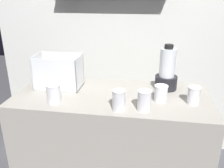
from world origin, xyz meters
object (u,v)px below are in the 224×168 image
(blender_pitcher, at_px, (167,72))
(juice_cup_beet_far_left, at_px, (54,95))
(juice_cup_beet_right, at_px, (161,94))
(juice_cup_mango_middle, at_px, (144,102))
(carrot_display_bin, at_px, (59,77))
(juice_cup_beet_far_right, at_px, (194,97))
(juice_cup_beet_left, at_px, (119,101))

(blender_pitcher, relative_size, juice_cup_beet_far_left, 2.62)
(blender_pitcher, relative_size, juice_cup_beet_right, 3.02)
(juice_cup_beet_far_left, xyz_separation_m, juice_cup_mango_middle, (0.60, -0.02, 0.00))
(carrot_display_bin, distance_m, juice_cup_beet_far_right, 0.99)
(juice_cup_mango_middle, bearing_deg, blender_pitcher, 68.58)
(juice_cup_beet_left, bearing_deg, blender_pitcher, 52.78)
(juice_cup_beet_far_right, bearing_deg, carrot_display_bin, 171.46)
(juice_cup_beet_left, bearing_deg, carrot_display_bin, 148.30)
(juice_cup_beet_right, distance_m, juice_cup_beet_far_right, 0.21)
(carrot_display_bin, bearing_deg, juice_cup_beet_far_left, -76.96)
(carrot_display_bin, relative_size, juice_cup_beet_right, 2.99)
(juice_cup_beet_far_left, xyz_separation_m, juice_cup_beet_right, (0.70, 0.14, -0.01))
(juice_cup_beet_far_left, relative_size, juice_cup_mango_middle, 0.98)
(carrot_display_bin, height_order, juice_cup_beet_far_right, carrot_display_bin)
(carrot_display_bin, distance_m, blender_pitcher, 0.82)
(blender_pitcher, height_order, juice_cup_beet_right, blender_pitcher)
(juice_cup_beet_right, height_order, juice_cup_beet_far_right, juice_cup_beet_far_right)
(juice_cup_beet_far_right, bearing_deg, juice_cup_beet_far_left, -171.99)
(juice_cup_beet_right, xyz_separation_m, juice_cup_beet_far_right, (0.21, -0.01, 0.00))
(blender_pitcher, distance_m, juice_cup_mango_middle, 0.42)
(carrot_display_bin, relative_size, juice_cup_beet_left, 2.55)
(juice_cup_beet_left, relative_size, juice_cup_mango_middle, 1.00)
(juice_cup_beet_far_left, relative_size, juice_cup_beet_far_right, 1.10)
(blender_pitcher, relative_size, juice_cup_beet_far_right, 2.88)
(juice_cup_beet_far_left, xyz_separation_m, juice_cup_beet_far_right, (0.92, 0.13, -0.01))
(blender_pitcher, distance_m, juice_cup_beet_far_right, 0.30)
(carrot_display_bin, xyz_separation_m, juice_cup_beet_right, (0.77, -0.14, -0.03))
(juice_cup_beet_left, xyz_separation_m, juice_cup_beet_far_right, (0.48, 0.16, -0.01))
(juice_cup_beet_far_left, height_order, juice_cup_beet_left, juice_cup_beet_left)
(juice_cup_beet_far_right, bearing_deg, juice_cup_mango_middle, -155.59)
(carrot_display_bin, height_order, juice_cup_beet_left, carrot_display_bin)
(carrot_display_bin, relative_size, juice_cup_beet_far_left, 2.60)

